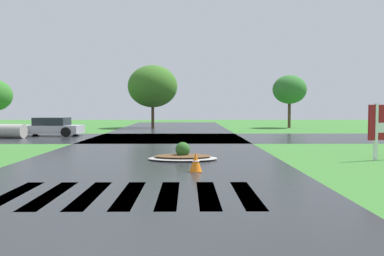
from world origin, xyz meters
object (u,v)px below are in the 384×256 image
(car_silver_hatch, at_px, (50,127))
(drainage_pipe_stack, at_px, (12,131))
(traffic_cone, at_px, (196,162))
(median_island, at_px, (183,156))

(car_silver_hatch, height_order, drainage_pipe_stack, car_silver_hatch)
(drainage_pipe_stack, bearing_deg, car_silver_hatch, 52.24)
(drainage_pipe_stack, xyz_separation_m, traffic_cone, (11.50, -14.25, -0.15))
(median_island, relative_size, drainage_pipe_stack, 1.45)
(median_island, distance_m, car_silver_hatch, 16.44)
(car_silver_hatch, height_order, traffic_cone, car_silver_hatch)
(median_island, bearing_deg, traffic_cone, -81.67)
(car_silver_hatch, distance_m, traffic_cone, 19.17)
(median_island, bearing_deg, drainage_pipe_stack, 134.43)
(median_island, height_order, car_silver_hatch, car_silver_hatch)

